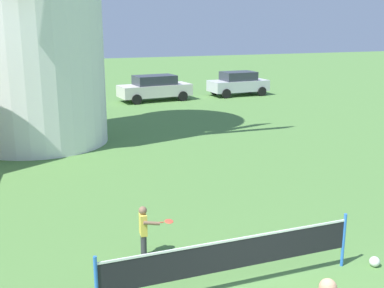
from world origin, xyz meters
name	(u,v)px	position (x,y,z in m)	size (l,w,h in m)	color
tennis_net	(232,255)	(-0.49, 1.85, 0.68)	(4.87, 0.06, 1.10)	blue
player_far	(145,229)	(-1.61, 3.60, 0.63)	(0.67, 0.51, 1.11)	#333338
stray_ball	(375,262)	(2.51, 1.60, 0.10)	(0.21, 0.21, 0.21)	silver
parked_car_green	(48,93)	(-1.96, 22.91, 0.81)	(4.02, 2.00, 1.56)	#1E6638
parked_car_cream	(155,88)	(4.38, 22.96, 0.81)	(4.54, 2.21, 1.56)	silver
parked_car_silver	(238,83)	(10.17, 23.17, 0.81)	(3.90, 1.99, 1.56)	silver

